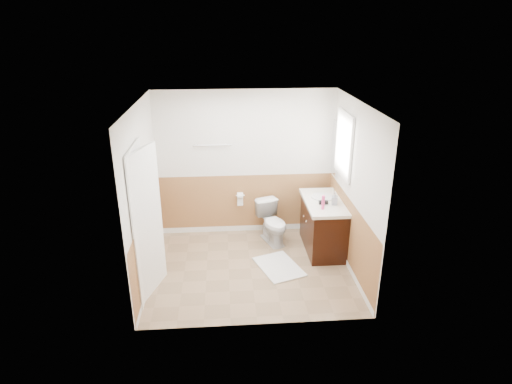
{
  "coord_description": "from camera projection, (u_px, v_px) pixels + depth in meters",
  "views": [
    {
      "loc": [
        -0.35,
        -5.64,
        3.51
      ],
      "look_at": [
        0.1,
        0.25,
        1.15
      ],
      "focal_mm": 30.2,
      "sensor_mm": 36.0,
      "label": 1
    }
  ],
  "objects": [
    {
      "name": "door",
      "position": [
        146.0,
        224.0,
        5.65
      ],
      "size": [
        0.29,
        0.78,
        2.04
      ],
      "primitive_type": "cube",
      "rotation": [
        0.0,
        0.0,
        -0.31
      ],
      "color": "white",
      "rests_on": "wall_left"
    },
    {
      "name": "tp_holder_bar",
      "position": [
        240.0,
        196.0,
        7.42
      ],
      "size": [
        0.14,
        0.02,
        0.02
      ],
      "primitive_type": "cylinder",
      "rotation": [
        0.0,
        1.57,
        0.0
      ],
      "color": "silver",
      "rests_on": "wall_back"
    },
    {
      "name": "bath_mat",
      "position": [
        279.0,
        267.0,
        6.57
      ],
      "size": [
        0.79,
        0.94,
        0.02
      ],
      "primitive_type": "cube",
      "rotation": [
        0.0,
        0.0,
        0.34
      ],
      "color": "silver",
      "rests_on": "floor"
    },
    {
      "name": "lotion_bottle",
      "position": [
        323.0,
        202.0,
        6.48
      ],
      "size": [
        0.05,
        0.05,
        0.22
      ],
      "primitive_type": "cylinder",
      "color": "#E93C82",
      "rests_on": "countertop"
    },
    {
      "name": "wainscot_right",
      "position": [
        349.0,
        236.0,
        6.47
      ],
      "size": [
        0.0,
        2.6,
        2.6
      ],
      "primitive_type": "plane",
      "rotation": [
        1.57,
        0.0,
        -1.57
      ],
      "color": "#A67642",
      "rests_on": "floor"
    },
    {
      "name": "door_knob",
      "position": [
        155.0,
        218.0,
        5.99
      ],
      "size": [
        0.06,
        0.06,
        0.06
      ],
      "primitive_type": "sphere",
      "color": "silver",
      "rests_on": "door"
    },
    {
      "name": "soap_dispenser",
      "position": [
        335.0,
        199.0,
        6.65
      ],
      "size": [
        0.1,
        0.11,
        0.19
      ],
      "primitive_type": "imported",
      "rotation": [
        0.0,
        0.0,
        -0.21
      ],
      "color": "gray",
      "rests_on": "countertop"
    },
    {
      "name": "mirror_panel",
      "position": [
        335.0,
        148.0,
        7.1
      ],
      "size": [
        0.02,
        0.35,
        0.9
      ],
      "primitive_type": "cube",
      "color": "silver",
      "rests_on": "wall_right"
    },
    {
      "name": "faucet",
      "position": [
        334.0,
        193.0,
        6.94
      ],
      "size": [
        0.02,
        0.02,
        0.14
      ],
      "primitive_type": "cylinder",
      "color": "silver",
      "rests_on": "countertop"
    },
    {
      "name": "countertop",
      "position": [
        324.0,
        202.0,
        6.82
      ],
      "size": [
        0.6,
        1.15,
        0.05
      ],
      "primitive_type": "cube",
      "color": "silver",
      "rests_on": "vanity_cabinet"
    },
    {
      "name": "tp_roll",
      "position": [
        240.0,
        196.0,
        7.42
      ],
      "size": [
        0.1,
        0.11,
        0.11
      ],
      "primitive_type": "cylinder",
      "rotation": [
        0.0,
        1.57,
        0.0
      ],
      "color": "white",
      "rests_on": "tp_holder_bar"
    },
    {
      "name": "sink_basin",
      "position": [
        323.0,
        197.0,
        6.94
      ],
      "size": [
        0.36,
        0.36,
        0.02
      ],
      "primitive_type": "cylinder",
      "color": "silver",
      "rests_on": "countertop"
    },
    {
      "name": "wall_right",
      "position": [
        354.0,
        189.0,
        6.19
      ],
      "size": [
        0.0,
        3.0,
        3.0
      ],
      "primitive_type": "plane",
      "rotation": [
        1.57,
        0.0,
        -1.57
      ],
      "color": "silver",
      "rests_on": "floor"
    },
    {
      "name": "wainscot_front",
      "position": [
        258.0,
        290.0,
        5.17
      ],
      "size": [
        3.0,
        0.0,
        3.0
      ],
      "primitive_type": "plane",
      "rotation": [
        -1.57,
        0.0,
        0.0
      ],
      "color": "#A67642",
      "rests_on": "floor"
    },
    {
      "name": "wainscot_back",
      "position": [
        246.0,
        205.0,
        7.55
      ],
      "size": [
        3.0,
        0.0,
        3.0
      ],
      "primitive_type": "plane",
      "rotation": [
        1.57,
        0.0,
        0.0
      ],
      "color": "#A67642",
      "rests_on": "floor"
    },
    {
      "name": "toilet",
      "position": [
        273.0,
        223.0,
        7.23
      ],
      "size": [
        0.59,
        0.77,
        0.69
      ],
      "primitive_type": "imported",
      "rotation": [
        0.0,
        0.0,
        0.34
      ],
      "color": "silver",
      "rests_on": "floor"
    },
    {
      "name": "floor",
      "position": [
        251.0,
        268.0,
        6.55
      ],
      "size": [
        3.0,
        3.0,
        0.0
      ],
      "primitive_type": "plane",
      "color": "#8C7051",
      "rests_on": "ground"
    },
    {
      "name": "wall_front",
      "position": [
        258.0,
        235.0,
        4.88
      ],
      "size": [
        3.0,
        0.0,
        3.0
      ],
      "primitive_type": "plane",
      "rotation": [
        -1.57,
        0.0,
        0.0
      ],
      "color": "silver",
      "rests_on": "floor"
    },
    {
      "name": "door_frame",
      "position": [
        140.0,
        224.0,
        5.64
      ],
      "size": [
        0.02,
        0.92,
        2.1
      ],
      "primitive_type": "cube",
      "color": "white",
      "rests_on": "wall_left"
    },
    {
      "name": "window_frame",
      "position": [
        344.0,
        145.0,
        6.55
      ],
      "size": [
        0.04,
        0.8,
        1.0
      ],
      "primitive_type": "cube",
      "color": "white",
      "rests_on": "wall_right"
    },
    {
      "name": "vanity_knob_left",
      "position": [
        306.0,
        221.0,
        6.81
      ],
      "size": [
        0.03,
        0.03,
        0.03
      ],
      "primitive_type": "sphere",
      "color": "white",
      "rests_on": "vanity_cabinet"
    },
    {
      "name": "wall_back",
      "position": [
        245.0,
        164.0,
        7.29
      ],
      "size": [
        3.0,
        0.0,
        3.0
      ],
      "primitive_type": "plane",
      "rotation": [
        1.57,
        0.0,
        0.0
      ],
      "color": "silver",
      "rests_on": "floor"
    },
    {
      "name": "hair_dryer_handle",
      "position": [
        321.0,
        202.0,
        6.75
      ],
      "size": [
        0.03,
        0.03,
        0.07
      ],
      "primitive_type": "cylinder",
      "color": "black",
      "rests_on": "countertop"
    },
    {
      "name": "wainscot_left",
      "position": [
        149.0,
        243.0,
        6.25
      ],
      "size": [
        0.0,
        2.6,
        2.6
      ],
      "primitive_type": "plane",
      "rotation": [
        1.57,
        0.0,
        1.57
      ],
      "color": "#A67642",
      "rests_on": "floor"
    },
    {
      "name": "vanity_knob_right",
      "position": [
        304.0,
        216.0,
        6.99
      ],
      "size": [
        0.03,
        0.03,
        0.03
      ],
      "primitive_type": "sphere",
      "color": "silver",
      "rests_on": "vanity_cabinet"
    },
    {
      "name": "window_glass",
      "position": [
        345.0,
        145.0,
        6.55
      ],
      "size": [
        0.01,
        0.7,
        0.9
      ],
      "primitive_type": "cube",
      "color": "white",
      "rests_on": "wall_right"
    },
    {
      "name": "wall_left",
      "position": [
        143.0,
        195.0,
        5.98
      ],
      "size": [
        0.0,
        3.0,
        3.0
      ],
      "primitive_type": "plane",
      "rotation": [
        1.57,
        0.0,
        1.57
      ],
      "color": "silver",
      "rests_on": "floor"
    },
    {
      "name": "vanity_cabinet",
      "position": [
        323.0,
        227.0,
        6.98
      ],
      "size": [
        0.55,
        1.1,
        0.8
      ],
      "primitive_type": "cube",
      "color": "black",
      "rests_on": "floor"
    },
    {
      "name": "hair_dryer_body",
      "position": [
        323.0,
        202.0,
        6.67
      ],
      "size": [
        0.14,
        0.07,
        0.07
      ],
      "primitive_type": "cylinder",
      "rotation": [
        0.0,
        1.57,
        0.0
      ],
      "color": "black",
      "rests_on": "countertop"
    },
    {
      "name": "towel_bar",
      "position": [
        212.0,
        145.0,
        7.07
      ],
      "size": [
        0.62,
        0.02,
        0.02
      ],
      "primitive_type": "cylinder",
      "rotation": [
        0.0,
        1.57,
        0.0
      ],
      "color": "silver",
      "rests_on": "wall_back"
    },
    {
      "name": "ceiling",
      "position": [
        250.0,
        103.0,
        5.62
      ],
      "size": [
        3.0,
        3.0,
        0.0
      ],
      "primitive_type": "plane",
      "rotation": [
        3.14,
        0.0,
        0.0
      ],
      "color": "white",
      "rests_on": "floor"
    },
    {
      "name": "tp_sheet",
      "position": [
        240.0,
        201.0,
        7.46
      ],
      "size": [
        0.1,
        0.01,
        0.16
      ],
      "primitive_type": "cube",
      "color": "white",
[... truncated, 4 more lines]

